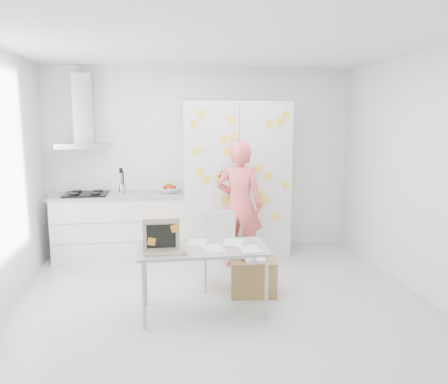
{
  "coord_description": "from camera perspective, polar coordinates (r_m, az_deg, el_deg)",
  "views": [
    {
      "loc": [
        -0.59,
        -4.49,
        1.96
      ],
      "look_at": [
        0.15,
        0.71,
        1.08
      ],
      "focal_mm": 35.0,
      "sensor_mm": 36.0,
      "label": 1
    }
  ],
  "objects": [
    {
      "name": "floor",
      "position": [
        4.94,
        -0.56,
        -13.99
      ],
      "size": [
        4.5,
        4.0,
        0.02
      ],
      "primitive_type": "cube",
      "color": "silver",
      "rests_on": "ground"
    },
    {
      "name": "walls",
      "position": [
        5.28,
        -1.61,
        2.88
      ],
      "size": [
        4.52,
        4.01,
        2.7
      ],
      "color": "white",
      "rests_on": "ground"
    },
    {
      "name": "ceiling",
      "position": [
        4.59,
        -0.61,
        18.79
      ],
      "size": [
        4.5,
        4.0,
        0.02
      ],
      "primitive_type": "cube",
      "color": "white",
      "rests_on": "walls"
    },
    {
      "name": "counter_run",
      "position": [
        6.4,
        -13.35,
        -4.21
      ],
      "size": [
        1.84,
        0.63,
        1.28
      ],
      "color": "white",
      "rests_on": "ground"
    },
    {
      "name": "range_hood",
      "position": [
        6.41,
        -17.83,
        9.04
      ],
      "size": [
        0.7,
        0.48,
        1.01
      ],
      "color": "silver",
      "rests_on": "walls"
    },
    {
      "name": "tall_cabinet",
      "position": [
        6.31,
        1.47,
        1.67
      ],
      "size": [
        1.5,
        0.68,
        2.2
      ],
      "color": "silver",
      "rests_on": "ground"
    },
    {
      "name": "person",
      "position": [
        5.76,
        2.04,
        -1.68
      ],
      "size": [
        0.72,
        0.59,
        1.69
      ],
      "primitive_type": "imported",
      "rotation": [
        0.0,
        0.0,
        2.79
      ],
      "color": "#ED5C5D",
      "rests_on": "ground"
    },
    {
      "name": "desk",
      "position": [
        4.39,
        -6.2,
        -6.16
      ],
      "size": [
        1.29,
        0.66,
        1.02
      ],
      "rotation": [
        0.0,
        0.0,
        0.01
      ],
      "color": "gray",
      "rests_on": "ground"
    },
    {
      "name": "chair",
      "position": [
        5.16,
        -0.64,
        -6.9
      ],
      "size": [
        0.45,
        0.45,
        0.89
      ],
      "rotation": [
        0.0,
        0.0,
        -0.12
      ],
      "color": "silver",
      "rests_on": "ground"
    },
    {
      "name": "cardboard_box",
      "position": [
        5.04,
        3.83,
        -10.85
      ],
      "size": [
        0.55,
        0.46,
        0.44
      ],
      "rotation": [
        0.0,
        0.0,
        -0.13
      ],
      "color": "olive",
      "rests_on": "ground"
    }
  ]
}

